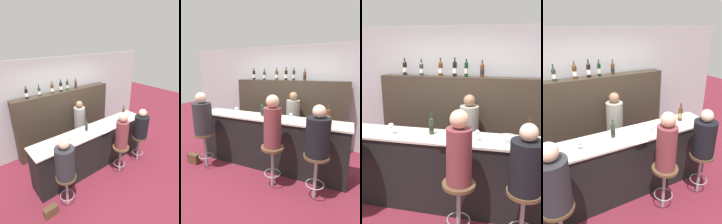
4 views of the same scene
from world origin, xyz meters
TOP-DOWN VIEW (x-y plane):
  - ground_plane at (0.00, 0.00)m, footprint 16.00×16.00m
  - wall_back at (0.00, 1.74)m, footprint 6.40×0.05m
  - bar_counter at (0.00, 0.26)m, footprint 3.10×0.57m
  - back_bar_cabinet at (0.00, 1.52)m, footprint 2.91×0.28m
  - wine_bottle_counter_0 at (-0.16, 0.32)m, footprint 0.07×0.07m
  - wine_bottle_counter_1 at (1.13, 0.32)m, footprint 0.07×0.07m
  - wine_bottle_backbar_0 at (-1.03, 1.52)m, footprint 0.08×0.08m
  - wine_bottle_backbar_1 at (-0.71, 1.52)m, footprint 0.07×0.07m
  - wine_bottle_backbar_2 at (-0.35, 1.52)m, footprint 0.08×0.08m
  - wine_bottle_backbar_3 at (-0.09, 1.52)m, footprint 0.08×0.08m
  - wine_bottle_backbar_4 at (0.11, 1.52)m, footprint 0.07×0.07m
  - wine_bottle_backbar_5 at (0.39, 1.52)m, footprint 0.07×0.07m
  - wine_glass_0 at (-0.70, 0.20)m, footprint 0.08×0.08m
  - wine_glass_1 at (0.49, 0.20)m, footprint 0.07×0.07m
  - metal_bowl at (0.88, 0.29)m, footprint 0.24×0.24m
  - tasting_menu at (0.13, 0.10)m, footprint 0.21×0.30m
  - bar_stool_middle at (0.36, -0.33)m, footprint 0.38×0.38m
  - guest_seated_middle at (0.36, -0.33)m, footprint 0.29×0.29m
  - bar_stool_right at (1.07, -0.33)m, footprint 0.38×0.38m
  - guest_seated_right at (1.07, -0.33)m, footprint 0.35×0.35m
  - bartender at (0.24, 1.15)m, footprint 0.32×0.32m

SIDE VIEW (x-z plane):
  - ground_plane at x=0.00m, z-range 0.00..0.00m
  - bar_counter at x=0.00m, z-range 0.00..1.05m
  - bar_stool_middle at x=0.36m, z-range 0.21..0.94m
  - bar_stool_right at x=1.07m, z-range 0.21..0.94m
  - bartender at x=0.24m, z-range -0.06..1.41m
  - back_bar_cabinet at x=0.00m, z-range 0.00..1.72m
  - guest_seated_right at x=1.07m, z-range 0.67..1.43m
  - tasting_menu at x=0.13m, z-range 1.05..1.06m
  - metal_bowl at x=0.88m, z-range 1.05..1.11m
  - guest_seated_middle at x=0.36m, z-range 0.69..1.55m
  - wine_glass_1 at x=0.49m, z-range 1.08..1.23m
  - wine_glass_0 at x=-0.70m, z-range 1.08..1.24m
  - wine_bottle_counter_0 at x=-0.16m, z-range 1.03..1.32m
  - wine_bottle_counter_1 at x=1.13m, z-range 1.02..1.35m
  - wall_back at x=0.00m, z-range 0.00..2.60m
  - wine_bottle_backbar_1 at x=-0.71m, z-range 1.69..1.98m
  - wine_bottle_backbar_5 at x=0.39m, z-range 1.69..1.98m
  - wine_bottle_backbar_0 at x=-1.03m, z-range 1.69..2.00m
  - wine_bottle_backbar_2 at x=-0.35m, z-range 1.68..2.01m
  - wine_bottle_backbar_4 at x=0.11m, z-range 1.69..2.00m
  - wine_bottle_backbar_3 at x=-0.09m, z-range 1.69..2.02m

